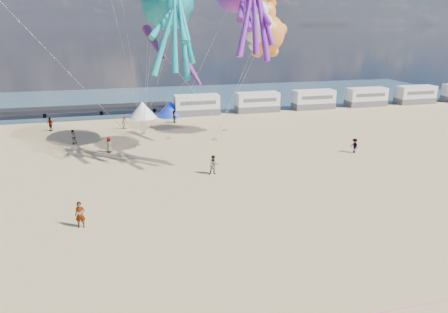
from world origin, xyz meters
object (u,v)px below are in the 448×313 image
Objects in this scene: sandbag_c at (215,139)px; beachgoer_2 at (354,146)px; kite_teddy_orange at (265,34)px; tent_blue at (170,108)px; motorhome_2 at (314,99)px; beachgoer_0 at (109,145)px; motorhome_3 at (366,97)px; kite_panda at (261,30)px; sandbag_e at (143,133)px; motorhome_4 at (415,95)px; sandbag_a at (138,145)px; sandbag_d at (225,130)px; standing_person at (80,215)px; motorhome_0 at (197,105)px; kite_octopus_teal at (167,3)px; beachgoer_7 at (73,137)px; windsock_right at (192,72)px; beachgoer_6 at (125,123)px; beachgoer_3 at (50,124)px; tent_white at (143,109)px; sandbag_b at (169,138)px; motorhome_1 at (257,102)px; beachgoer_1 at (214,165)px; windsock_mid at (155,44)px.

beachgoer_2 is at bearing -32.18° from sandbag_c.
tent_blue is at bearing 141.35° from kite_teddy_orange.
beachgoer_0 is at bearing -152.85° from motorhome_2.
kite_panda is (-23.77, -14.54, 10.78)m from motorhome_3.
kite_teddy_orange is at bearing -18.75° from sandbag_e.
beachgoer_0 is at bearing -158.51° from motorhome_3.
motorhome_4 is 49.53m from sandbag_a.
sandbag_d is (-36.26, -10.30, -1.39)m from motorhome_4.
motorhome_3 is at bearing 42.29° from standing_person.
motorhome_0 is 0.57× the size of kite_octopus_teal.
standing_person is (-32.80, -32.82, -0.58)m from motorhome_2.
windsock_right is at bearing 124.69° from beachgoer_7.
motorhome_4 is (19.00, 0.00, 0.00)m from motorhome_2.
beachgoer_6 is 0.35× the size of windsock_right.
beachgoer_0 is (-50.36, -16.09, -0.68)m from motorhome_4.
motorhome_3 is 48.58m from beachgoer_3.
tent_white is at bearing 84.68° from sandbag_a.
kite_octopus_teal reaches higher than beachgoer_7.
motorhome_2 is 23.05m from kite_panda.
tent_white is at bearing 180.00° from tent_blue.
motorhome_3 is 13.20× the size of sandbag_a.
kite_teddy_orange is at bearing 0.50° from sandbag_c.
kite_octopus_teal reaches higher than sandbag_b.
motorhome_3 is 1.65× the size of tent_blue.
kite_teddy_orange reaches higher than motorhome_4.
motorhome_0 is 9.50m from motorhome_1.
sandbag_c and sandbag_e have the same top height.
motorhome_1 is 19.00m from motorhome_3.
kite_teddy_orange is (14.77, 0.30, 11.78)m from sandbag_a.
beachgoer_6 is 3.26× the size of sandbag_c.
kite_teddy_orange is at bearing -9.48° from sandbag_b.
tent_white is at bearing 66.85° from beachgoer_6.
beachgoer_0 is 21.03m from kite_teddy_orange.
beachgoer_1 reaches higher than sandbag_a.
kite_panda reaches higher than sandbag_d.
windsock_mid is (-2.95, -15.18, 9.82)m from tent_blue.
beachgoer_0 is at bearing -151.85° from sandbag_a.
standing_person is 28.44m from beachgoer_2.
beachgoer_3 is (-19.82, -4.96, -0.64)m from motorhome_0.
motorhome_0 is at bearing 30.04° from beachgoer_6.
motorhome_4 is at bearing 0.00° from tent_white.
beachgoer_2 is (15.77, 2.71, -0.11)m from beachgoer_1.
motorhome_0 is 15.83m from windsock_right.
standing_person is 28.51m from beachgoer_3.
beachgoer_6 is at bearing -170.90° from motorhome_3.
beachgoer_1 reaches higher than sandbag_b.
kite_teddy_orange is at bearing -133.78° from motorhome_2.
windsock_right is at bearing -147.12° from motorhome_2.
beachgoer_6 is at bearing 106.55° from beachgoer_1.
kite_octopus_teal is (-5.63, -16.52, 13.37)m from motorhome_0.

